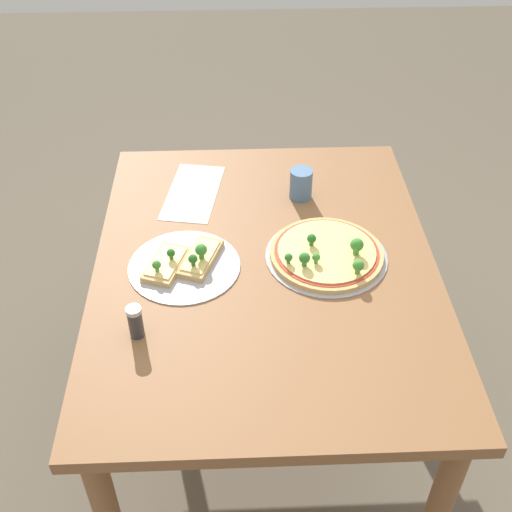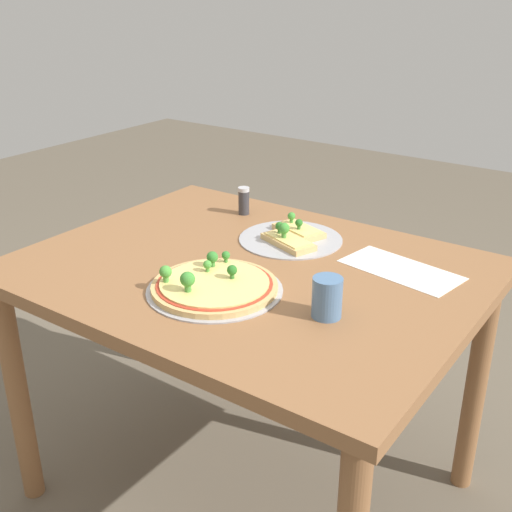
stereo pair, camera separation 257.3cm
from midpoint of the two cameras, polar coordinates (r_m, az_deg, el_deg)
The scene contains 7 objects.
ground_plane at distance 1.76m, azimuth 26.45°, elevation -51.10°, with size 8.00×8.00×0.00m, color brown.
dining_table at distance 1.17m, azimuth 33.98°, elevation -41.36°, with size 1.16×0.91×0.74m.
pizza_tray_whole at distance 1.00m, azimuth 36.48°, elevation -46.73°, with size 0.33×0.33×0.07m.
pizza_tray_slice at distance 1.21m, azimuth 35.85°, elevation -29.99°, with size 0.30×0.30×0.07m.
drinking_cup at distance 1.09m, azimuth 57.55°, elevation -43.58°, with size 0.07×0.07×0.09m, color #4C7099.
condiment_shaker at distance 1.24m, azimuth 24.48°, elevation -23.11°, with size 0.04×0.04×0.09m.
paper_menu at distance 1.31m, azimuth 52.95°, elevation -32.17°, with size 0.30×0.15×0.00m, color white.
Camera 2 is at (-0.89, 1.23, 1.43)m, focal length 45.00 mm.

